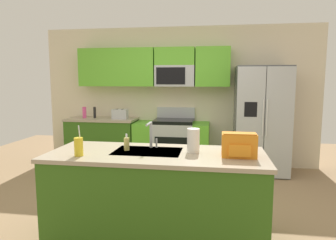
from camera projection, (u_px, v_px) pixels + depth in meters
ground_plane at (158, 207)px, 3.90m from camera, size 9.00×9.00×0.00m
kitchen_wall_unit at (171, 88)px, 5.77m from camera, size 5.20×0.43×2.60m
back_counter at (103, 141)px, 5.82m from camera, size 1.30×0.63×0.90m
range_oven at (172, 144)px, 5.62m from camera, size 1.36×0.61×1.10m
refrigerator at (261, 120)px, 5.25m from camera, size 0.90×0.76×1.85m
island_counter at (156, 196)px, 3.09m from camera, size 2.15×0.87×0.90m
toaster at (120, 114)px, 5.64m from camera, size 0.28×0.16×0.18m
pepper_mill at (95, 112)px, 5.77m from camera, size 0.05×0.05×0.21m
bottle_pink at (84, 112)px, 5.79m from camera, size 0.07×0.07×0.21m
sink_faucet at (151, 132)px, 3.21m from camera, size 0.08×0.21×0.28m
drink_cup_yellow at (79, 147)px, 2.89m from camera, size 0.08×0.08×0.30m
soap_dispenser at (127, 144)px, 3.12m from camera, size 0.06×0.06×0.17m
paper_towel_roll at (193, 140)px, 3.03m from camera, size 0.12×0.12×0.24m
backpack at (239, 144)px, 2.86m from camera, size 0.32×0.22×0.23m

